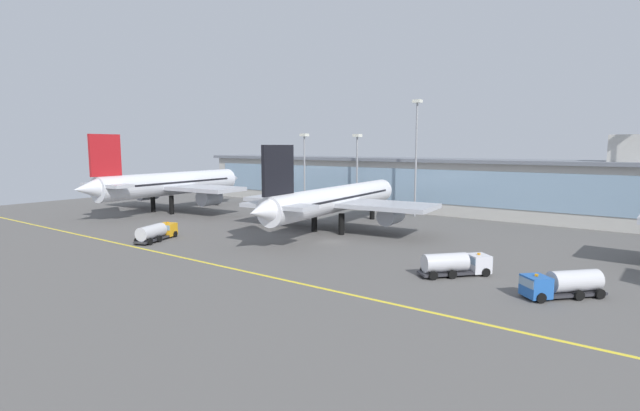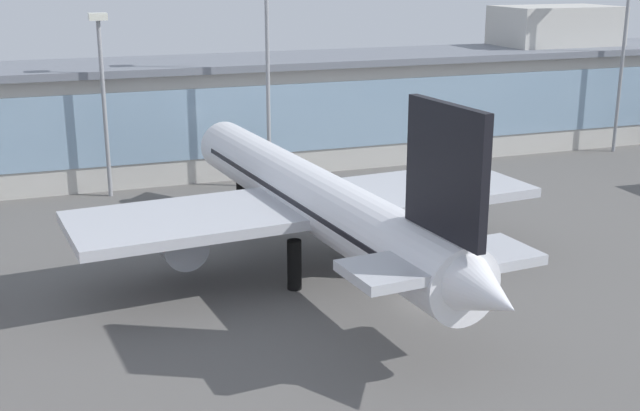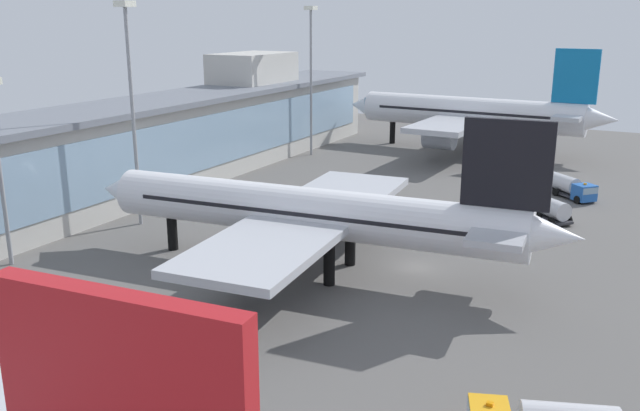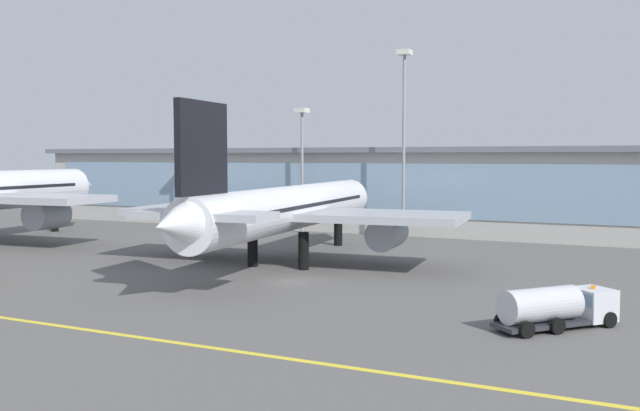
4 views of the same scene
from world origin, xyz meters
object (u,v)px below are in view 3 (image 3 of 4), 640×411
object	(u,v)px
fuel_tanker_truck	(570,187)
apron_light_mast_far_east	(311,61)
airliner_far_right	(472,114)
apron_light_mast_east	(131,85)
baggage_tug_near	(541,206)
airliner_near_right	(312,213)

from	to	relation	value
fuel_tanker_truck	apron_light_mast_far_east	xyz separation A→B (m)	(9.98, 46.72, 15.46)
airliner_far_right	apron_light_mast_east	xyz separation A→B (m)	(-64.98, 23.07, 9.90)
airliner_far_right	fuel_tanker_truck	xyz separation A→B (m)	(-27.21, -21.82, -5.56)
apron_light_mast_far_east	apron_light_mast_east	bearing A→B (deg)	-177.80
baggage_tug_near	apron_light_mast_far_east	distance (m)	52.30
apron_light_mast_far_east	airliner_near_right	bearing A→B (deg)	-151.67
airliner_near_right	apron_light_mast_east	bearing A→B (deg)	-14.24
airliner_near_right	apron_light_mast_far_east	size ratio (longest dim) A/B	1.92
airliner_near_right	apron_light_mast_far_east	distance (m)	60.01
airliner_far_right	baggage_tug_near	size ratio (longest dim) A/B	6.08
airliner_far_right	baggage_tug_near	xyz separation A→B (m)	(-39.20, -19.96, -5.56)
airliner_far_right	apron_light_mast_far_east	distance (m)	31.86
fuel_tanker_truck	apron_light_mast_far_east	bearing A→B (deg)	-149.39
apron_light_mast_east	airliner_near_right	bearing A→B (deg)	-99.04
airliner_far_right	fuel_tanker_truck	size ratio (longest dim) A/B	6.15
fuel_tanker_truck	airliner_near_right	bearing A→B (deg)	-71.39
fuel_tanker_truck	apron_light_mast_far_east	world-z (taller)	apron_light_mast_far_east
fuel_tanker_truck	apron_light_mast_east	distance (m)	60.67
airliner_near_right	apron_light_mast_east	xyz separation A→B (m)	(4.16, 26.16, 11.03)
fuel_tanker_truck	baggage_tug_near	world-z (taller)	same
airliner_near_right	apron_light_mast_east	size ratio (longest dim) A/B	1.92
apron_light_mast_east	airliner_far_right	bearing A→B (deg)	-19.54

